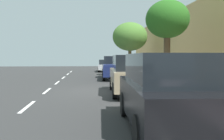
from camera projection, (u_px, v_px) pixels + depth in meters
ground at (106, 91)px, 13.02m from camera, size 68.96×68.96×0.00m
sidewalk at (178, 89)px, 13.40m from camera, size 3.62×43.10×0.14m
curb_edge at (145, 90)px, 13.22m from camera, size 0.16×43.10×0.14m
lane_stripe_centre at (39, 97)px, 11.18m from camera, size 0.14×40.00×0.01m
lane_stripe_bike_edge at (119, 91)px, 13.09m from camera, size 0.12×43.10×0.01m
building_facade at (214, 42)px, 13.44m from camera, size 0.50×43.10×5.48m
parked_suv_black_second at (164, 91)px, 6.22m from camera, size 2.12×4.78×1.99m
parked_suv_tan_mid at (130, 74)px, 12.21m from camera, size 2.14×4.78×1.99m
parked_pickup_dark_blue_far at (114, 68)px, 20.46m from camera, size 2.21×5.38×1.95m
parked_sedan_silver_farthest at (105, 66)px, 30.41m from camera, size 2.02×4.49×1.52m
bicycle_at_curb at (127, 79)px, 16.55m from camera, size 1.44×1.00×0.73m
cyclist_with_backpack at (132, 70)px, 16.08m from camera, size 0.51×0.57×1.65m
street_tree_near_cyclist at (167, 21)px, 12.11m from camera, size 2.22×2.22×4.64m
street_tree_mid_block at (130, 37)px, 23.38m from camera, size 3.41×3.41×5.13m
fire_hydrant at (137, 75)px, 17.67m from camera, size 0.22×0.22×0.84m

